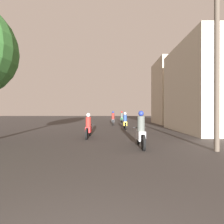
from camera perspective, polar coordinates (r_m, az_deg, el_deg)
name	(u,v)px	position (r m, az deg, el deg)	size (l,w,h in m)	color
motorcycle_silver	(141,133)	(7.85, 9.58, -6.71)	(0.60, 1.98, 1.62)	black
motorcycle_red	(89,128)	(10.64, -7.50, -5.10)	(0.60, 2.09, 1.49)	black
motorcycle_yellow	(126,122)	(15.73, 4.48, -3.37)	(0.60, 1.99, 1.52)	black
motorcycle_black	(114,119)	(20.28, 0.53, -2.45)	(0.60, 1.99, 1.61)	black
motorcycle_green	(122,118)	(25.07, 3.40, -1.96)	(0.60, 2.02, 1.61)	black
building_right_near	(210,88)	(15.85, 29.33, 6.82)	(4.97, 7.31, 6.84)	beige
building_right_far	(174,92)	(23.83, 19.71, 6.02)	(4.53, 5.60, 8.01)	beige
utility_pole_near	(218,53)	(8.41, 31.24, 16.26)	(1.60, 0.20, 7.51)	#4C4238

